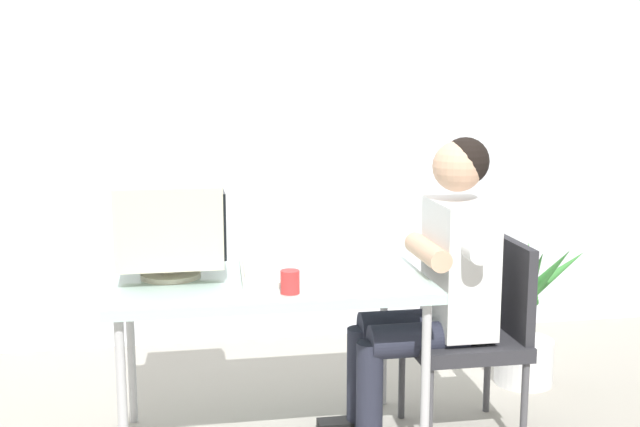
{
  "coord_description": "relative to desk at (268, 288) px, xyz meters",
  "views": [
    {
      "loc": [
        -0.35,
        -3.19,
        1.55
      ],
      "look_at": [
        0.21,
        0.0,
        0.97
      ],
      "focal_mm": 45.95,
      "sensor_mm": 36.0,
      "label": 1
    }
  ],
  "objects": [
    {
      "name": "wall_back",
      "position": [
        0.3,
        1.4,
        0.83
      ],
      "size": [
        8.0,
        0.1,
        3.0
      ],
      "primitive_type": "cube",
      "color": "silver",
      "rests_on": "ground_plane"
    },
    {
      "name": "desk",
      "position": [
        0.0,
        0.0,
        0.0
      ],
      "size": [
        1.26,
        0.77,
        0.72
      ],
      "color": "#B7B7BC",
      "rests_on": "ground_plane"
    },
    {
      "name": "crt_monitor",
      "position": [
        -0.38,
        0.05,
        0.27
      ],
      "size": [
        0.42,
        0.36,
        0.38
      ],
      "color": "beige",
      "rests_on": "desk"
    },
    {
      "name": "keyboard",
      "position": [
        -0.03,
        0.02,
        0.07
      ],
      "size": [
        0.17,
        0.45,
        0.03
      ],
      "color": "silver",
      "rests_on": "desk"
    },
    {
      "name": "office_chair",
      "position": [
        0.88,
        -0.05,
        -0.2
      ],
      "size": [
        0.46,
        0.46,
        0.84
      ],
      "color": "#4C4C51",
      "rests_on": "ground_plane"
    },
    {
      "name": "person_seated",
      "position": [
        0.7,
        -0.05,
        0.02
      ],
      "size": [
        0.69,
        0.57,
        1.28
      ],
      "color": "silver",
      "rests_on": "ground_plane"
    },
    {
      "name": "potted_plant",
      "position": [
        1.33,
        0.45,
        -0.34
      ],
      "size": [
        0.63,
        0.56,
        0.76
      ],
      "color": "silver",
      "rests_on": "ground_plane"
    },
    {
      "name": "desk_mug",
      "position": [
        0.05,
        -0.27,
        0.09
      ],
      "size": [
        0.07,
        0.08,
        0.09
      ],
      "color": "red",
      "rests_on": "desk"
    }
  ]
}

